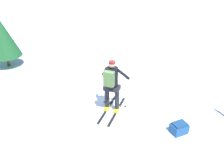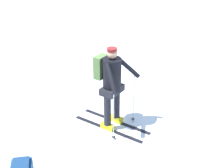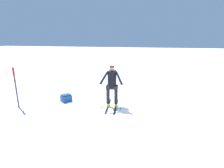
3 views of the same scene
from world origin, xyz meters
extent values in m
plane|color=white|center=(0.00, 0.00, 0.00)|extent=(80.00, 80.00, 0.00)
cube|color=black|center=(-0.36, -0.32, 0.01)|extent=(1.71, 0.22, 0.01)
cube|color=yellow|center=(-0.36, -0.32, 0.07)|extent=(0.31, 0.13, 0.12)
cylinder|color=black|center=(-0.36, -0.32, 0.51)|extent=(0.15, 0.15, 0.76)
cube|color=black|center=(-0.34, -0.67, 0.01)|extent=(1.71, 0.22, 0.01)
cube|color=yellow|center=(-0.34, -0.67, 0.07)|extent=(0.31, 0.13, 0.12)
cylinder|color=black|center=(-0.34, -0.67, 0.51)|extent=(0.15, 0.15, 0.76)
cube|color=black|center=(-0.35, -0.50, 0.89)|extent=(0.36, 0.52, 0.14)
cylinder|color=black|center=(-0.35, -0.50, 1.24)|extent=(0.38, 0.38, 0.69)
sphere|color=tan|center=(-0.35, -0.50, 1.68)|extent=(0.21, 0.21, 0.21)
cylinder|color=maroon|center=(-0.35, -0.50, 1.77)|extent=(0.20, 0.20, 0.06)
cube|color=#4C6B38|center=(-0.62, -0.52, 1.34)|extent=(0.19, 0.33, 0.48)
cylinder|color=#B2B7BC|center=(-0.08, -0.08, 0.60)|extent=(0.02, 0.02, 1.19)
cylinder|color=black|center=(-0.08, -0.08, 0.06)|extent=(0.07, 0.07, 0.01)
cylinder|color=black|center=(-0.19, -0.17, 1.33)|extent=(0.45, 0.40, 0.50)
cylinder|color=#B2B7BC|center=(-0.02, -0.87, 0.60)|extent=(0.02, 0.02, 1.19)
cylinder|color=black|center=(-0.02, -0.87, 0.06)|extent=(0.07, 0.07, 0.01)
cylinder|color=black|center=(-0.14, -0.79, 1.33)|extent=(0.49, 0.34, 0.50)
cube|color=navy|center=(-0.56, -2.74, 0.14)|extent=(0.58, 0.57, 0.29)
cube|color=navy|center=(-0.56, -2.74, 0.32)|extent=(0.48, 0.47, 0.06)
cylinder|color=#4C331E|center=(0.89, 5.50, 0.26)|extent=(0.14, 0.14, 0.53)
cone|color=#194C23|center=(0.89, 5.50, 1.46)|extent=(1.44, 1.44, 1.87)
camera|label=1|loc=(-5.84, -2.95, 4.42)|focal=35.00mm
camera|label=2|loc=(3.13, -4.96, 3.95)|focal=50.00mm
camera|label=3|loc=(6.67, 0.81, 3.01)|focal=28.00mm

